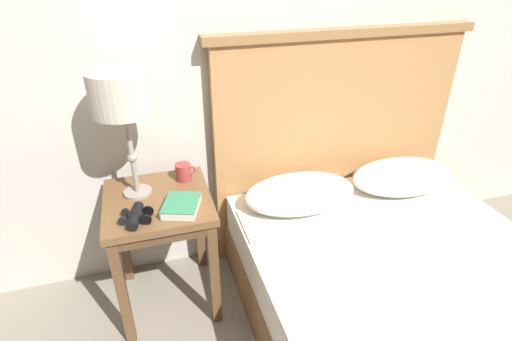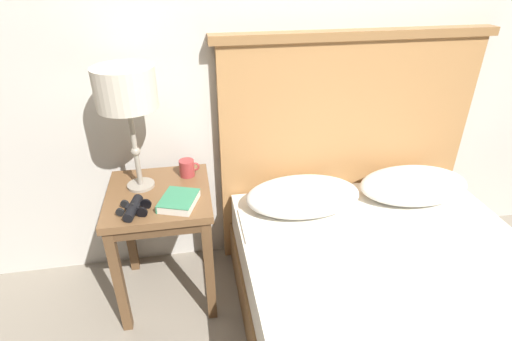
% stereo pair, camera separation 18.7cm
% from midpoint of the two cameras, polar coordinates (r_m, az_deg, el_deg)
% --- Properties ---
extents(wall_back, '(8.00, 0.06, 2.60)m').
position_cam_midpoint_polar(wall_back, '(2.05, -3.17, 19.37)').
color(wall_back, beige).
rests_on(wall_back, ground_plane).
extents(nightstand, '(0.49, 0.50, 0.63)m').
position_cam_midpoint_polar(nightstand, '(1.98, -16.28, -6.28)').
color(nightstand, brown).
rests_on(nightstand, ground_plane).
extents(bed, '(1.48, 2.05, 1.30)m').
position_cam_midpoint_polar(bed, '(1.95, 19.49, -17.86)').
color(bed, brown).
rests_on(bed, ground_plane).
extents(table_lamp, '(0.27, 0.27, 0.58)m').
position_cam_midpoint_polar(table_lamp, '(1.80, -21.56, 9.83)').
color(table_lamp, gray).
rests_on(table_lamp, nightstand).
extents(book_on_nightstand, '(0.20, 0.22, 0.04)m').
position_cam_midpoint_polar(book_on_nightstand, '(1.81, -13.62, -5.01)').
color(book_on_nightstand, silver).
rests_on(book_on_nightstand, nightstand).
extents(binoculars_pair, '(0.15, 0.16, 0.05)m').
position_cam_midpoint_polar(binoculars_pair, '(1.80, -19.70, -6.23)').
color(binoculars_pair, black).
rests_on(binoculars_pair, nightstand).
extents(coffee_mug, '(0.10, 0.08, 0.08)m').
position_cam_midpoint_polar(coffee_mug, '(2.03, -12.95, -0.26)').
color(coffee_mug, '#993333').
rests_on(coffee_mug, nightstand).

